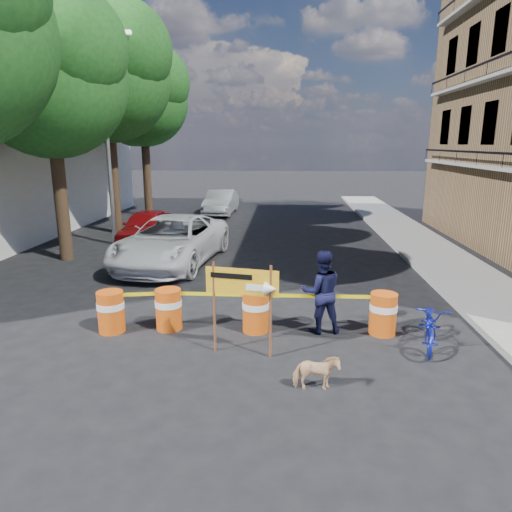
# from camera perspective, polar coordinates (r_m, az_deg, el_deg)

# --- Properties ---
(ground) EXTENTS (120.00, 120.00, 0.00)m
(ground) POSITION_cam_1_polar(r_m,az_deg,el_deg) (9.02, -1.81, -12.14)
(ground) COLOR black
(ground) RESTS_ON ground
(sidewalk_east) EXTENTS (2.40, 40.00, 0.15)m
(sidewalk_east) POSITION_cam_1_polar(r_m,az_deg,el_deg) (15.57, 23.80, -1.74)
(sidewalk_east) COLOR gray
(sidewalk_east) RESTS_ON ground
(tree_mid_a) EXTENTS (5.25, 5.00, 8.68)m
(tree_mid_a) POSITION_cam_1_polar(r_m,az_deg,el_deg) (16.96, -24.31, 19.69)
(tree_mid_a) COLOR #332316
(tree_mid_a) RESTS_ON ground
(tree_mid_b) EXTENTS (5.67, 5.40, 9.62)m
(tree_mid_b) POSITION_cam_1_polar(r_m,az_deg,el_deg) (21.60, -18.04, 20.61)
(tree_mid_b) COLOR #332316
(tree_mid_b) RESTS_ON ground
(tree_far) EXTENTS (5.04, 4.80, 8.84)m
(tree_far) POSITION_cam_1_polar(r_m,az_deg,el_deg) (26.26, -13.85, 18.47)
(tree_far) COLOR #332316
(tree_far) RESTS_ON ground
(streetlamp) EXTENTS (1.25, 0.18, 8.00)m
(streetlamp) POSITION_cam_1_polar(r_m,az_deg,el_deg) (18.81, -17.98, 14.54)
(streetlamp) COLOR gray
(streetlamp) RESTS_ON ground
(barrel_far_left) EXTENTS (0.58, 0.58, 0.90)m
(barrel_far_left) POSITION_cam_1_polar(r_m,az_deg,el_deg) (10.31, -17.68, -6.54)
(barrel_far_left) COLOR #C5580B
(barrel_far_left) RESTS_ON ground
(barrel_mid_left) EXTENTS (0.58, 0.58, 0.90)m
(barrel_mid_left) POSITION_cam_1_polar(r_m,az_deg,el_deg) (10.15, -10.87, -6.45)
(barrel_mid_left) COLOR #C5580B
(barrel_mid_left) RESTS_ON ground
(barrel_mid_right) EXTENTS (0.58, 0.58, 0.90)m
(barrel_mid_right) POSITION_cam_1_polar(r_m,az_deg,el_deg) (9.85, -0.04, -6.83)
(barrel_mid_right) COLOR #C5580B
(barrel_mid_right) RESTS_ON ground
(barrel_far_right) EXTENTS (0.58, 0.58, 0.90)m
(barrel_far_right) POSITION_cam_1_polar(r_m,az_deg,el_deg) (10.08, 15.60, -6.86)
(barrel_far_right) COLOR #C5580B
(barrel_far_right) RESTS_ON ground
(detour_sign) EXTENTS (1.39, 0.42, 1.81)m
(detour_sign) POSITION_cam_1_polar(r_m,az_deg,el_deg) (8.47, -0.63, -4.21)
(detour_sign) COLOR #592D19
(detour_sign) RESTS_ON ground
(pedestrian) EXTENTS (0.97, 0.81, 1.80)m
(pedestrian) POSITION_cam_1_polar(r_m,az_deg,el_deg) (9.79, 8.17, -4.43)
(pedestrian) COLOR black
(pedestrian) RESTS_ON ground
(bicycle) EXTENTS (0.86, 1.08, 1.80)m
(bicycle) POSITION_cam_1_polar(r_m,az_deg,el_deg) (9.63, 21.24, -5.58)
(bicycle) COLOR #131D9E
(bicycle) RESTS_ON ground
(dog) EXTENTS (0.77, 0.40, 0.63)m
(dog) POSITION_cam_1_polar(r_m,az_deg,el_deg) (7.75, 7.54, -14.27)
(dog) COLOR #E9BB86
(dog) RESTS_ON ground
(suv_white) EXTENTS (3.38, 6.03, 1.59)m
(suv_white) POSITION_cam_1_polar(r_m,az_deg,el_deg) (15.46, -10.45, 1.89)
(suv_white) COLOR white
(suv_white) RESTS_ON ground
(sedan_red) EXTENTS (1.60, 3.96, 1.35)m
(sedan_red) POSITION_cam_1_polar(r_m,az_deg,el_deg) (19.05, -13.58, 3.60)
(sedan_red) COLOR maroon
(sedan_red) RESTS_ON ground
(sedan_silver) EXTENTS (1.64, 4.27, 1.39)m
(sedan_silver) POSITION_cam_1_polar(r_m,az_deg,el_deg) (26.20, -4.38, 6.73)
(sedan_silver) COLOR #B6B9BE
(sedan_silver) RESTS_ON ground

